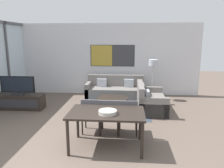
% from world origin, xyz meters
% --- Properties ---
extents(ground_plane, '(24.00, 24.00, 0.00)m').
position_xyz_m(ground_plane, '(0.00, 0.00, 0.00)').
color(ground_plane, brown).
extents(wall_back, '(7.53, 0.09, 2.80)m').
position_xyz_m(wall_back, '(0.01, 5.17, 1.41)').
color(wall_back, silver).
rests_on(wall_back, ground_plane).
extents(area_rug, '(2.31, 2.10, 0.01)m').
position_xyz_m(area_rug, '(0.51, 3.18, 0.00)').
color(area_rug, '#333D4C').
rests_on(area_rug, ground_plane).
extents(tv_console, '(1.58, 0.49, 0.47)m').
position_xyz_m(tv_console, '(-2.48, 2.98, 0.23)').
color(tv_console, black).
rests_on(tv_console, ground_plane).
extents(television, '(1.10, 0.20, 0.59)m').
position_xyz_m(television, '(-2.48, 2.99, 0.76)').
color(television, '#2D2D33').
rests_on(television, tv_console).
extents(sofa_main, '(2.13, 0.85, 0.85)m').
position_xyz_m(sofa_main, '(0.51, 4.50, 0.28)').
color(sofa_main, slate).
rests_on(sofa_main, ground_plane).
extents(sofa_side, '(0.85, 1.53, 0.85)m').
position_xyz_m(sofa_side, '(1.66, 3.15, 0.28)').
color(sofa_side, slate).
rests_on(sofa_side, ground_plane).
extents(coffee_table, '(1.00, 1.00, 0.37)m').
position_xyz_m(coffee_table, '(0.51, 3.18, 0.28)').
color(coffee_table, black).
rests_on(coffee_table, ground_plane).
extents(dining_table, '(1.52, 0.93, 0.77)m').
position_xyz_m(dining_table, '(0.59, 0.68, 0.69)').
color(dining_table, black).
rests_on(dining_table, ground_plane).
extents(dining_chair_left, '(0.46, 0.46, 0.86)m').
position_xyz_m(dining_chair_left, '(0.16, 1.35, 0.50)').
color(dining_chair_left, '#4C4C51').
rests_on(dining_chair_left, ground_plane).
extents(dining_chair_centre, '(0.46, 0.46, 0.86)m').
position_xyz_m(dining_chair_centre, '(0.59, 1.33, 0.50)').
color(dining_chair_centre, '#4C4C51').
rests_on(dining_chair_centre, ground_plane).
extents(dining_chair_right, '(0.46, 0.46, 0.86)m').
position_xyz_m(dining_chair_right, '(1.02, 1.33, 0.50)').
color(dining_chair_right, '#4C4C51').
rests_on(dining_chair_right, ground_plane).
extents(fruit_bowl, '(0.36, 0.36, 0.08)m').
position_xyz_m(fruit_bowl, '(0.62, 0.55, 0.81)').
color(fruit_bowl, '#B7B2A8').
rests_on(fruit_bowl, dining_table).
extents(floor_lamp, '(0.34, 0.34, 1.47)m').
position_xyz_m(floor_lamp, '(1.90, 4.48, 1.24)').
color(floor_lamp, '#2D2D33').
rests_on(floor_lamp, ground_plane).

